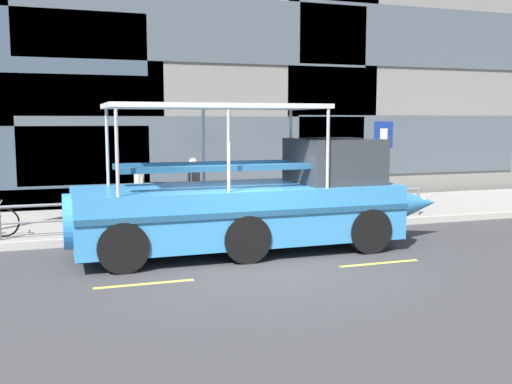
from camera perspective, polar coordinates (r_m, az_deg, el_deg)
The scene contains 10 objects.
ground_plane at distance 12.14m, azimuth 0.21°, elevation -7.02°, with size 120.00×120.00×0.00m, color #3D3D3F.
sidewalk at distance 17.40m, azimuth -5.83°, elevation -2.49°, with size 32.00×4.80×0.18m, color #99968E.
curb_edge at distance 15.02m, azimuth -3.68°, elevation -3.97°, with size 32.00×0.18×0.18m, color #B2ADA3.
lane_centreline at distance 11.50m, azimuth 1.35°, elevation -7.79°, with size 25.80×0.12×0.01m.
curb_guardrail at distance 15.37m, azimuth -2.25°, elevation -1.33°, with size 11.31×0.09×0.80m.
parking_sign at distance 17.46m, azimuth 12.08°, elevation 3.80°, with size 0.60×0.12×2.71m.
duck_tour_boat at distance 13.33m, azimuth 0.44°, elevation -1.01°, with size 8.90×2.47×3.27m.
pedestrian_near_bow at distance 16.90m, azimuth 6.35°, elevation 1.19°, with size 0.31×0.48×1.77m.
pedestrian_mid_left at distance 16.13m, azimuth -6.05°, elevation 0.84°, with size 0.43×0.34×1.74m.
pedestrian_mid_right at distance 16.38m, azimuth -11.17°, elevation 0.42°, with size 0.24×0.43×1.54m.
Camera 1 is at (-3.85, -11.13, 2.92)m, focal length 41.55 mm.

